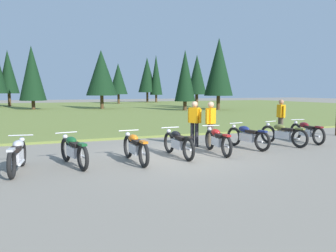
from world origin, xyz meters
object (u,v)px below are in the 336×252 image
object	(u,v)px
motorcycle_british_green	(74,150)
motorcycle_black	(178,143)
motorcycle_red	(218,140)
motorcycle_maroon	(307,131)
motorcycle_silver	(17,155)
rider_near_row_end	(281,116)
rider_in_hivis_vest	(211,122)
motorcycle_orange	(135,147)
motorcycle_olive	(283,134)
rider_with_back_turned	(195,121)
motorcycle_navy	(247,136)

from	to	relation	value
motorcycle_british_green	motorcycle_black	distance (m)	3.16
motorcycle_red	motorcycle_maroon	size ratio (longest dim) A/B	1.00
motorcycle_red	motorcycle_silver	bearing A→B (deg)	-177.56
motorcycle_british_green	rider_near_row_end	world-z (taller)	rider_near_row_end
motorcycle_silver	rider_in_hivis_vest	bearing A→B (deg)	11.40
motorcycle_orange	motorcycle_red	distance (m)	2.90
motorcycle_british_green	rider_near_row_end	distance (m)	9.47
motorcycle_silver	rider_near_row_end	xyz separation A→B (m)	(10.54, 2.56, 0.51)
motorcycle_british_green	rider_near_row_end	size ratio (longest dim) A/B	1.24
motorcycle_silver	motorcycle_maroon	world-z (taller)	same
motorcycle_olive	motorcycle_maroon	bearing A→B (deg)	9.39
motorcycle_orange	motorcycle_black	distance (m)	1.49
motorcycle_olive	rider_near_row_end	distance (m)	2.38
rider_in_hivis_vest	motorcycle_maroon	bearing A→B (deg)	-3.95
rider_with_back_turned	motorcycle_silver	bearing A→B (deg)	-163.37
motorcycle_black	rider_with_back_turned	distance (m)	2.08
motorcycle_british_green	rider_in_hivis_vest	bearing A→B (deg)	12.71
rider_near_row_end	motorcycle_british_green	bearing A→B (deg)	-165.29
motorcycle_black	rider_near_row_end	xyz separation A→B (m)	(5.99, 2.32, 0.51)
motorcycle_red	rider_in_hivis_vest	world-z (taller)	rider_in_hivis_vest
motorcycle_olive	rider_with_back_turned	world-z (taller)	rider_with_back_turned
rider_near_row_end	motorcycle_orange	bearing A→B (deg)	-160.79
motorcycle_silver	motorcycle_red	xyz separation A→B (m)	(5.97, 0.25, 0.00)
motorcycle_silver	rider_with_back_turned	size ratio (longest dim) A/B	1.25
motorcycle_navy	rider_with_back_turned	xyz separation A→B (m)	(-1.57, 1.06, 0.51)
motorcycle_orange	motorcycle_navy	xyz separation A→B (m)	(4.37, 0.73, 0.00)
motorcycle_red	motorcycle_olive	distance (m)	3.17
motorcycle_orange	rider_near_row_end	distance (m)	7.91
motorcycle_navy	motorcycle_maroon	bearing A→B (deg)	5.19
motorcycle_black	motorcycle_olive	bearing A→B (deg)	6.34
motorcycle_british_green	motorcycle_olive	bearing A→B (deg)	4.34
rider_in_hivis_vest	rider_with_back_turned	size ratio (longest dim) A/B	1.00
motorcycle_silver	motorcycle_maroon	bearing A→B (deg)	5.32
motorcycle_black	motorcycle_olive	size ratio (longest dim) A/B	1.01
motorcycle_olive	rider_in_hivis_vest	bearing A→B (deg)	169.62
motorcycle_orange	motorcycle_maroon	size ratio (longest dim) A/B	1.00
motorcycle_silver	motorcycle_navy	xyz separation A→B (m)	(7.45, 0.70, 0.00)
motorcycle_british_green	motorcycle_maroon	xyz separation A→B (m)	(9.08, 0.81, 0.00)
rider_near_row_end	rider_in_hivis_vest	bearing A→B (deg)	-163.06
motorcycle_olive	motorcycle_maroon	distance (m)	1.39
motorcycle_black	motorcycle_red	world-z (taller)	same
motorcycle_silver	rider_in_hivis_vest	distance (m)	6.42
rider_in_hivis_vest	rider_near_row_end	world-z (taller)	same
motorcycle_british_green	motorcycle_navy	xyz separation A→B (m)	(6.06, 0.54, 0.00)
motorcycle_black	motorcycle_silver	bearing A→B (deg)	-176.95
motorcycle_black	motorcycle_orange	bearing A→B (deg)	-169.34
motorcycle_orange	rider_in_hivis_vest	xyz separation A→B (m)	(3.19, 1.30, 0.51)
motorcycle_silver	rider_in_hivis_vest	size ratio (longest dim) A/B	1.25
motorcycle_red	motorcycle_maroon	distance (m)	4.56
motorcycle_navy	motorcycle_british_green	bearing A→B (deg)	-174.94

